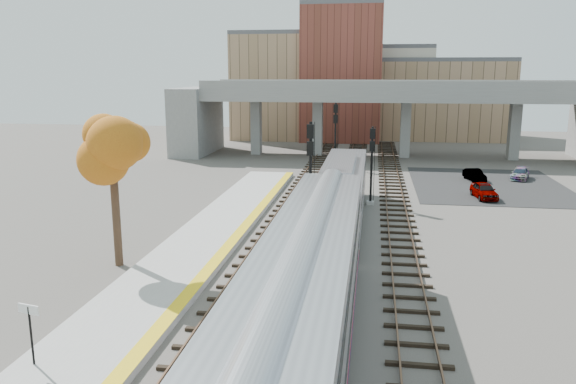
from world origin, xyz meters
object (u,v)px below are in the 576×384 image
(signal_mast_far, at_px, (335,136))
(signal_mast_mid, at_px, (371,168))
(car_b, at_px, (475,175))
(coach, at_px, (304,316))
(locomotive, at_px, (342,190))
(signal_mast_near, at_px, (310,175))
(car_a, at_px, (484,190))
(car_c, at_px, (520,174))
(tree, at_px, (112,146))

(signal_mast_far, bearing_deg, signal_mast_mid, -76.78)
(signal_mast_far, relative_size, car_b, 2.07)
(coach, xyz_separation_m, car_b, (12.05, 39.56, -2.18))
(locomotive, bearing_deg, coach, -90.00)
(coach, height_order, signal_mast_mid, signal_mast_mid)
(car_b, bearing_deg, signal_mast_near, -138.80)
(car_a, bearing_deg, coach, -117.01)
(car_a, bearing_deg, signal_mast_far, 127.68)
(car_b, bearing_deg, coach, -119.13)
(locomotive, bearing_deg, signal_mast_near, -135.15)
(signal_mast_mid, relative_size, car_c, 1.68)
(coach, distance_m, tree, 16.64)
(tree, bearing_deg, signal_mast_mid, 50.62)
(signal_mast_mid, xyz_separation_m, car_a, (9.51, 3.68, -2.29))
(signal_mast_mid, xyz_separation_m, signal_mast_far, (-4.10, 17.45, 0.61))
(locomotive, distance_m, signal_mast_mid, 5.69)
(tree, bearing_deg, locomotive, 44.31)
(tree, xyz_separation_m, car_b, (23.80, 28.42, -6.06))
(signal_mast_near, xyz_separation_m, signal_mast_far, (0.00, 24.82, -0.05))
(coach, bearing_deg, tree, 136.51)
(car_b, bearing_deg, signal_mast_far, 145.63)
(tree, height_order, car_b, tree)
(coach, relative_size, car_a, 6.37)
(locomotive, distance_m, signal_mast_far, 22.86)
(signal_mast_mid, distance_m, signal_mast_far, 17.93)
(signal_mast_near, bearing_deg, car_a, 39.08)
(locomotive, relative_size, signal_mast_mid, 3.01)
(signal_mast_near, distance_m, tree, 13.78)
(signal_mast_far, height_order, car_b, signal_mast_far)
(locomotive, xyz_separation_m, car_a, (11.51, 8.96, -1.57))
(car_a, height_order, car_c, car_a)
(locomotive, distance_m, signal_mast_near, 3.27)
(coach, bearing_deg, locomotive, 90.00)
(car_a, xyz_separation_m, car_c, (5.19, 9.52, -0.12))
(coach, height_order, car_a, coach)
(tree, relative_size, car_a, 2.29)
(coach, relative_size, car_c, 6.64)
(signal_mast_mid, distance_m, car_c, 19.90)
(signal_mast_near, relative_size, signal_mast_far, 1.01)
(coach, relative_size, car_b, 7.18)
(signal_mast_mid, xyz_separation_m, car_c, (14.69, 13.20, -2.42))
(coach, distance_m, car_c, 44.40)
(tree, bearing_deg, signal_mast_near, 44.20)
(signal_mast_mid, xyz_separation_m, tree, (-13.74, -16.75, 3.67))
(coach, xyz_separation_m, signal_mast_mid, (2.00, 27.89, 0.21))
(signal_mast_far, relative_size, tree, 0.80)
(car_b, xyz_separation_m, car_c, (4.64, 1.52, -0.03))
(car_b, bearing_deg, tree, -142.13)
(signal_mast_far, bearing_deg, signal_mast_near, -90.00)
(signal_mast_mid, bearing_deg, car_a, 21.16)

